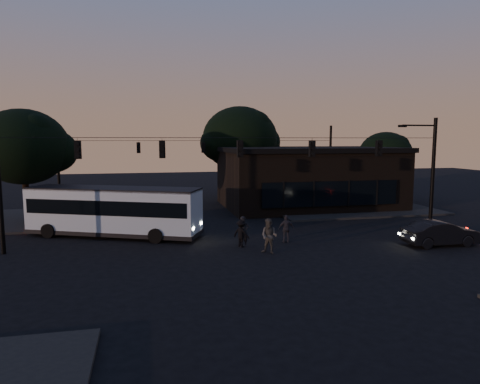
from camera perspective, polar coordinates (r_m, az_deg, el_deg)
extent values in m
plane|color=black|center=(22.15, 2.28, -8.97)|extent=(120.00, 120.00, 0.00)
cube|color=black|center=(39.21, 14.08, -2.04)|extent=(14.00, 10.00, 0.15)
cube|color=black|center=(36.11, -26.07, -3.31)|extent=(14.00, 10.00, 0.15)
cube|color=black|center=(39.50, 8.99, 1.70)|extent=(15.00, 10.00, 5.00)
cube|color=black|center=(39.35, 9.06, 5.62)|extent=(15.40, 10.40, 0.40)
cube|color=black|center=(34.90, 12.05, -0.22)|extent=(11.50, 0.18, 2.00)
cylinder|color=black|center=(43.81, -0.02, 1.64)|extent=(0.44, 0.44, 4.00)
ellipsoid|color=black|center=(43.62, -0.02, 7.15)|extent=(7.60, 7.60, 6.46)
cylinder|color=black|center=(45.39, 18.65, 0.83)|extent=(0.44, 0.44, 3.00)
ellipsoid|color=black|center=(45.18, 18.81, 4.80)|extent=(5.20, 5.20, 4.42)
cylinder|color=black|center=(34.90, -26.60, -0.81)|extent=(0.44, 0.44, 3.60)
ellipsoid|color=black|center=(34.64, -26.94, 5.40)|extent=(6.40, 6.40, 5.44)
cylinder|color=black|center=(30.84, 24.31, 2.03)|extent=(0.24, 0.24, 7.50)
cylinder|color=black|center=(25.18, 0.00, 7.25)|extent=(26.00, 0.03, 0.03)
cube|color=black|center=(24.83, -20.81, 5.30)|extent=(0.34, 0.30, 1.00)
cube|color=black|center=(24.60, -10.33, 5.63)|extent=(0.34, 0.30, 1.00)
cube|color=black|center=(25.19, 0.00, 5.77)|extent=(0.34, 0.30, 1.00)
cube|color=black|center=(26.53, 9.58, 5.73)|extent=(0.34, 0.30, 1.00)
cube|color=black|center=(28.53, 18.02, 5.57)|extent=(0.34, 0.30, 1.00)
cylinder|color=black|center=(41.33, -23.07, 3.20)|extent=(0.24, 0.24, 7.50)
cylinder|color=black|center=(44.65, 11.92, 3.85)|extent=(0.24, 0.24, 7.50)
cylinder|color=black|center=(40.94, -4.92, 6.85)|extent=(26.00, 0.03, 0.03)
cube|color=black|center=(40.58, -13.38, 5.77)|extent=(0.34, 0.30, 1.00)
cube|color=black|center=(40.95, -4.91, 5.94)|extent=(0.34, 0.30, 1.00)
cube|color=black|center=(42.18, 3.24, 5.98)|extent=(0.34, 0.30, 1.00)
cube|color=#A2BACE|center=(28.07, -16.49, -2.21)|extent=(11.00, 6.70, 2.58)
cube|color=black|center=(28.04, -16.51, -1.71)|extent=(10.62, 6.56, 0.89)
cube|color=black|center=(27.90, -16.58, 0.41)|extent=(11.00, 6.70, 0.15)
cube|color=black|center=(28.32, -16.39, -4.99)|extent=(11.12, 6.80, 0.25)
cylinder|color=black|center=(29.26, -24.21, -4.75)|extent=(0.92, 0.59, 0.89)
cylinder|color=black|center=(31.27, -21.57, -3.89)|extent=(0.92, 0.59, 0.89)
cylinder|color=black|center=(25.83, -11.20, -5.76)|extent=(0.92, 0.59, 0.89)
cylinder|color=black|center=(28.09, -9.25, -4.69)|extent=(0.92, 0.59, 0.89)
imported|color=black|center=(27.40, 25.19, -4.98)|extent=(4.39, 1.58, 1.44)
imported|color=black|center=(24.43, 0.46, -5.32)|extent=(0.69, 0.51, 1.76)
imported|color=#3D3B37|center=(23.13, 3.92, -5.87)|extent=(1.17, 1.13, 1.89)
imported|color=#24242C|center=(25.65, 6.21, -4.89)|extent=(1.01, 0.52, 1.65)
imported|color=black|center=(24.42, 0.19, -5.56)|extent=(1.13, 1.12, 1.56)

